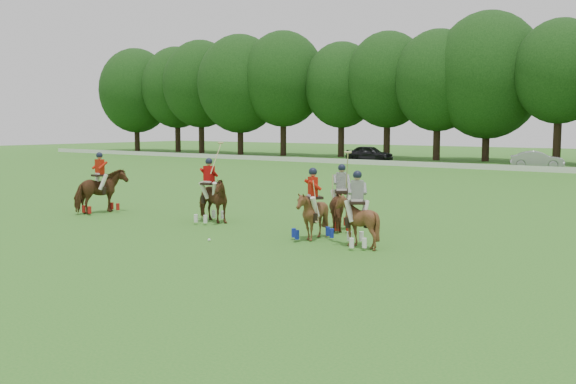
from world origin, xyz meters
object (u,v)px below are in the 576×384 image
Objects in this scene: car_mid at (537,160)px; polo_stripe_a at (341,207)px; polo_ball at (209,240)px; polo_red_a at (100,191)px; car_left at (370,154)px; polo_stripe_b at (357,220)px; polo_red_b at (209,199)px; polo_red_c at (313,214)px.

polo_stripe_a reaches higher than car_mid.
polo_red_a is at bearing 165.55° from polo_ball.
polo_stripe_a is at bearing -156.94° from car_left.
polo_stripe_a is 0.81× the size of polo_stripe_b.
polo_stripe_a is at bearing 12.03° from polo_red_a.
polo_stripe_b is (6.72, -0.92, -0.05)m from polo_red_b.
polo_red_b is 6.78m from polo_stripe_b.
car_mid is at bearing 97.83° from polo_stripe_b.
car_left is 41.22m from polo_stripe_a.
polo_stripe_b is 4.58m from polo_ball.
car_mid is 1.88× the size of polo_stripe_a.
polo_red_b reaches higher than polo_red_a.
polo_stripe_a is (3.42, -36.51, 0.11)m from car_mid.
polo_red_b reaches higher than car_mid.
polo_red_c reaches higher than car_mid.
polo_stripe_a is at bearing 96.63° from polo_red_c.
polo_stripe_b is 30.83× the size of polo_ball.
polo_red_a is (9.10, -38.65, 0.13)m from car_left.
polo_red_c is at bearing -83.37° from polo_stripe_a.
car_mid is 1.45× the size of polo_red_b.
polo_red_c is 24.93× the size of polo_ball.
car_mid is at bearing -94.60° from car_left.
polo_red_c is at bearing 0.24° from polo_red_a.
car_left is 2.03× the size of polo_red_c.
car_mid is at bearing 95.35° from polo_stripe_a.
polo_stripe_b is at bearing -5.75° from polo_red_c.
polo_red_a reaches higher than polo_stripe_a.
polo_red_a is at bearing -171.41° from polo_red_b.
car_left is 1.57× the size of polo_red_b.
polo_red_a is 11.95m from polo_stripe_b.
polo_stripe_b is (5.33, -38.77, 0.10)m from car_mid.
car_left is at bearing 118.49° from polo_stripe_b.
polo_red_a is 27.34× the size of polo_ball.
polo_ball is (16.94, -40.67, -0.73)m from car_left.
car_mid reaches higher than polo_ball.
polo_red_c is (5.05, -0.75, -0.05)m from polo_red_b.
car_mid is 1.71× the size of polo_red_a.
car_mid is 38.78m from polo_red_c.
car_mid is 36.67m from polo_stripe_a.
car_mid is 37.88m from polo_red_b.
polo_red_b is (5.23, 0.79, -0.06)m from polo_red_a.
car_mid is at bearing 87.90° from polo_red_b.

